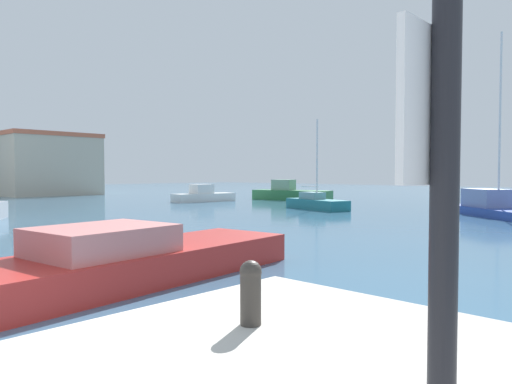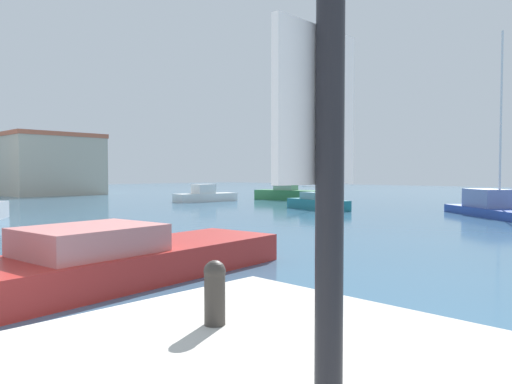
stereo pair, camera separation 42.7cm
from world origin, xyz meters
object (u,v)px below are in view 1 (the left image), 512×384
object	(u,v)px
sailboat_teal_outer_mooring	(316,203)
motorboat_red_behind_lamppost	(132,260)
mooring_bollard	(251,290)
sailboat_blue_far_right	(494,206)
motorboat_green_far_left	(290,193)
motorboat_white_center_channel	(203,196)

from	to	relation	value
sailboat_teal_outer_mooring	motorboat_red_behind_lamppost	world-z (taller)	sailboat_teal_outer_mooring
mooring_bollard	sailboat_blue_far_right	size ratio (longest dim) A/B	0.06
motorboat_green_far_left	motorboat_white_center_channel	world-z (taller)	motorboat_green_far_left
mooring_bollard	motorboat_white_center_channel	bearing A→B (deg)	50.56
sailboat_blue_far_right	motorboat_green_far_left	world-z (taller)	sailboat_blue_far_right
motorboat_green_far_left	mooring_bollard	bearing A→B (deg)	-141.07
sailboat_teal_outer_mooring	motorboat_red_behind_lamppost	size ratio (longest dim) A/B	0.72
motorboat_white_center_channel	sailboat_teal_outer_mooring	size ratio (longest dim) A/B	0.95
sailboat_blue_far_right	sailboat_teal_outer_mooring	world-z (taller)	sailboat_blue_far_right
mooring_bollard	motorboat_white_center_channel	distance (m)	39.52
motorboat_red_behind_lamppost	mooring_bollard	bearing A→B (deg)	-112.51
sailboat_blue_far_right	motorboat_red_behind_lamppost	world-z (taller)	sailboat_blue_far_right
motorboat_white_center_channel	motorboat_green_far_left	bearing A→B (deg)	-28.36
mooring_bollard	motorboat_white_center_channel	size ratio (longest dim) A/B	0.11
mooring_bollard	sailboat_teal_outer_mooring	size ratio (longest dim) A/B	0.10
mooring_bollard	sailboat_blue_far_right	distance (m)	28.07
motorboat_green_far_left	sailboat_teal_outer_mooring	bearing A→B (deg)	-131.76
sailboat_teal_outer_mooring	motorboat_red_behind_lamppost	distance (m)	24.26
sailboat_blue_far_right	sailboat_teal_outer_mooring	distance (m)	11.52
mooring_bollard	sailboat_blue_far_right	bearing A→B (deg)	12.61
mooring_bollard	sailboat_teal_outer_mooring	xyz separation A→B (m)	(24.55, 17.29, -0.92)
motorboat_green_far_left	motorboat_white_center_channel	size ratio (longest dim) A/B	1.31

